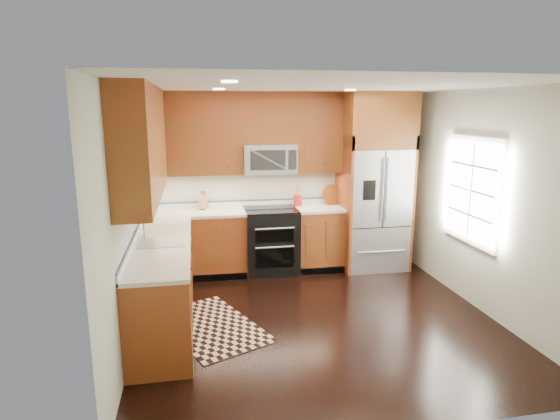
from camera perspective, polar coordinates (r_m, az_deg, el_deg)
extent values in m
plane|color=black|center=(5.56, 4.41, -13.00)|extent=(4.00, 4.00, 0.00)
cube|color=silver|center=(7.06, 0.43, 3.57)|extent=(4.00, 0.02, 2.60)
cube|color=silver|center=(5.01, -18.01, -0.67)|extent=(0.02, 4.00, 2.60)
cube|color=silver|center=(5.97, 23.51, 0.93)|extent=(0.02, 4.00, 2.60)
cube|color=white|center=(6.11, 22.40, 2.21)|extent=(0.04, 1.10, 1.30)
cube|color=white|center=(6.10, 22.33, 2.21)|extent=(0.02, 0.95, 1.15)
cube|color=brown|center=(6.83, -10.03, -4.24)|extent=(1.37, 0.60, 0.90)
cube|color=brown|center=(7.06, 4.80, -3.53)|extent=(0.72, 0.60, 0.90)
cube|color=brown|center=(5.42, -13.96, -8.87)|extent=(0.60, 2.40, 0.90)
cube|color=silver|center=(6.75, -3.89, -0.14)|extent=(2.85, 0.62, 0.04)
cube|color=silver|center=(5.27, -14.23, -4.09)|extent=(0.62, 2.40, 0.04)
cube|color=brown|center=(6.75, -4.13, 7.63)|extent=(2.85, 0.33, 0.75)
cube|color=brown|center=(5.11, -16.28, 5.65)|extent=(0.33, 2.40, 0.75)
cube|color=brown|center=(6.73, -4.21, 12.52)|extent=(2.85, 0.33, 0.40)
cube|color=brown|center=(5.08, -16.68, 12.10)|extent=(0.33, 2.40, 0.40)
cube|color=black|center=(6.88, -1.11, -3.83)|extent=(0.76, 0.64, 0.92)
cube|color=black|center=(6.76, -1.12, 0.04)|extent=(0.76, 0.60, 0.02)
cube|color=black|center=(6.54, -0.66, -3.24)|extent=(0.55, 0.01, 0.18)
cube|color=black|center=(6.63, -0.66, -5.91)|extent=(0.55, 0.01, 0.28)
cylinder|color=#B2B2B7|center=(6.48, -0.63, -2.28)|extent=(0.55, 0.02, 0.02)
cylinder|color=#B2B2B7|center=(6.56, -0.62, -4.56)|extent=(0.55, 0.02, 0.02)
cube|color=#B2B2B7|center=(6.77, -1.33, 6.27)|extent=(0.76, 0.40, 0.42)
cube|color=black|center=(6.57, -1.49, 6.08)|extent=(0.50, 0.01, 0.28)
cube|color=#B2B2B7|center=(7.14, 11.29, 0.18)|extent=(0.90, 0.74, 1.80)
cube|color=black|center=(6.74, 12.58, 2.42)|extent=(0.01, 0.01, 1.08)
cube|color=black|center=(6.65, 10.84, 2.38)|extent=(0.18, 0.01, 0.28)
cube|color=brown|center=(6.96, 7.73, 0.83)|extent=(0.04, 0.74, 2.00)
cube|color=brown|center=(7.31, 14.75, 1.08)|extent=(0.04, 0.74, 2.00)
cube|color=brown|center=(6.99, 11.75, 10.65)|extent=(0.98, 0.74, 0.80)
cube|color=#B2B2B7|center=(5.26, -14.24, -3.78)|extent=(0.50, 0.42, 0.02)
cylinder|color=#B2B2B7|center=(5.46, -16.27, -1.90)|extent=(0.02, 0.02, 0.28)
torus|color=#B2B2B7|center=(5.35, -16.44, -0.66)|extent=(0.18, 0.02, 0.18)
cube|color=black|center=(5.41, -8.38, -13.81)|extent=(1.36, 1.64, 0.01)
cube|color=#A57650|center=(6.86, -9.35, 0.99)|extent=(0.14, 0.16, 0.21)
cylinder|color=red|center=(7.01, 2.17, 1.19)|extent=(0.16, 0.16, 0.16)
cylinder|color=brown|center=(7.14, 6.31, 0.76)|extent=(0.38, 0.38, 0.02)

